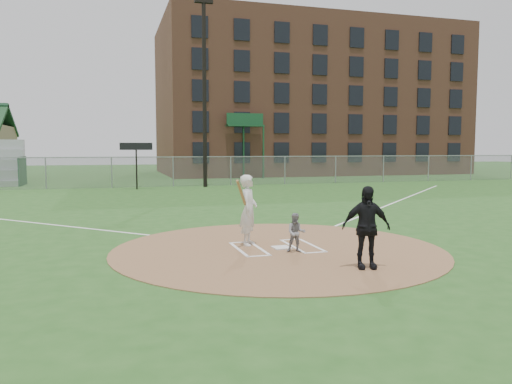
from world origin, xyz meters
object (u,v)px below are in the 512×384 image
object	(u,v)px
batter_at_plate	(249,210)
home_plate	(281,248)
umpire	(366,227)
catcher	(296,233)

from	to	relation	value
batter_at_plate	home_plate	bearing A→B (deg)	-43.02
batter_at_plate	umpire	bearing A→B (deg)	-61.66
home_plate	catcher	size ratio (longest dim) A/B	0.45
umpire	batter_at_plate	world-z (taller)	batter_at_plate
home_plate	catcher	world-z (taller)	catcher
home_plate	batter_at_plate	xyz separation A→B (m)	(-0.70, 0.65, 0.92)
catcher	umpire	distance (m)	2.16
catcher	umpire	bearing A→B (deg)	-48.56
home_plate	catcher	xyz separation A→B (m)	(0.18, -0.57, 0.47)
home_plate	umpire	xyz separation A→B (m)	(1.02, -2.52, 0.87)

